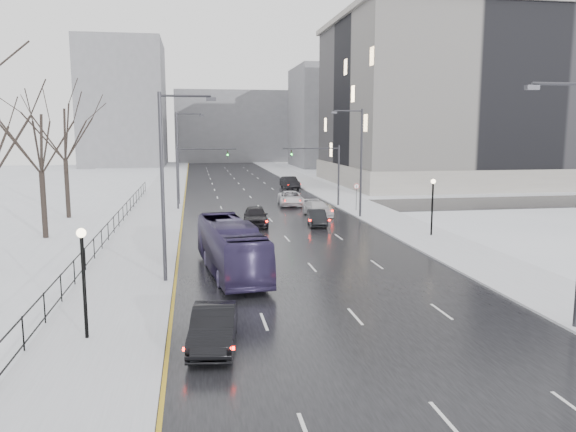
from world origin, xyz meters
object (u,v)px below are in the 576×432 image
tree_park_e (69,219)px  sedan_right_far (317,209)px  sedan_right_cross (291,198)px  sedan_left_near (214,327)px  streetlight_l_near (167,178)px  sedan_right_near (317,218)px  streetlight_l_far (180,153)px  sedan_right_distant (290,183)px  lamppost_l (83,267)px  no_uturn_sign (356,189)px  sedan_center_near (256,216)px  tree_park_d (46,239)px  bus (231,247)px  streetlight_r_mid (359,157)px  lamppost_r_mid (433,199)px  mast_signal_right (329,168)px  mast_signal_left (188,170)px

tree_park_e → sedan_right_far: (22.90, -2.34, 0.74)m
tree_park_e → sedan_right_cross: (21.70, 5.53, 0.80)m
tree_park_e → sedan_left_near: 35.50m
streetlight_l_near → sedan_right_near: size_ratio=2.47×
streetlight_l_far → sedan_right_distant: (14.62, 15.07, -4.75)m
lamppost_l → no_uturn_sign: (20.20, 32.00, -0.64)m
sedan_center_near → sedan_right_far: sedan_center_near is taller
tree_park_d → no_uturn_sign: size_ratio=4.63×
no_uturn_sign → sedan_right_near: 9.63m
streetlight_l_far → bus: 30.96m
streetlight_l_far → streetlight_r_mid: bearing=-36.3°
streetlight_r_mid → sedan_right_near: streetlight_r_mid is taller
tree_park_d → streetlight_l_far: 21.17m
sedan_right_far → sedan_right_cross: bearing=93.2°
sedan_left_near → sedan_right_near: size_ratio=1.13×
lamppost_r_mid → sedan_left_near: 26.01m
tree_park_e → no_uturn_sign: 27.50m
bus → streetlight_l_near: bearing=-162.5°
lamppost_l → sedan_right_near: bearing=59.3°
sedan_center_near → tree_park_d: bearing=-165.3°
sedan_left_near → sedan_right_cross: sedan_right_cross is taller
tree_park_d → sedan_right_distant: tree_park_d is taller
streetlight_l_far → mast_signal_right: bearing=-14.5°
streetlight_r_mid → sedan_right_cross: size_ratio=1.82×
bus → sedan_center_near: (3.12, 15.60, -0.63)m
streetlight_l_far → no_uturn_sign: size_ratio=3.70×
tree_park_d → mast_signal_right: mast_signal_right is taller
streetlight_r_mid → lamppost_r_mid: bearing=-74.2°
sedan_right_near → sedan_right_cross: sedan_right_cross is taller
tree_park_e → streetlight_r_mid: size_ratio=1.35×
streetlight_l_near → lamppost_l: size_ratio=2.34×
lamppost_r_mid → sedan_right_cross: 21.03m
bus → sedan_right_near: size_ratio=2.62×
streetlight_l_near → no_uturn_sign: (17.37, 24.00, -3.32)m
sedan_right_far → lamppost_r_mid: bearing=-67.1°
tree_park_e → mast_signal_right: size_ratio=2.08×
streetlight_l_far → lamppost_r_mid: bearing=-48.9°
sedan_center_near → sedan_left_near: bearing=-95.8°
tree_park_d → lamppost_l: tree_park_d is taller
sedan_right_far → sedan_center_near: bearing=-149.9°
lamppost_l → sedan_left_near: size_ratio=0.94×
streetlight_r_mid → streetlight_l_near: size_ratio=1.00×
sedan_right_distant → sedan_right_cross: bearing=-105.2°
streetlight_l_near → lamppost_l: bearing=-109.5°
streetlight_l_far → sedan_right_near: bearing=-53.2°
tree_park_d → sedan_center_near: 16.44m
mast_signal_left → streetlight_l_near: bearing=-91.7°
tree_park_d → lamppost_l: bearing=-72.8°
streetlight_l_far → tree_park_d: bearing=-118.2°
streetlight_l_near → sedan_center_near: 18.89m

